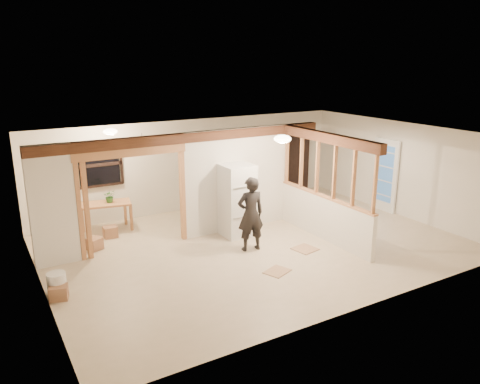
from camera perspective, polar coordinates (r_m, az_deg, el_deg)
floor at (r=10.69m, az=1.98°, el=-6.52°), size 9.00×6.50×0.01m
ceiling at (r=10.00m, az=2.12°, el=6.86°), size 9.00×6.50×0.01m
wall_back at (r=13.05m, az=-5.62°, el=3.35°), size 9.00×0.01×2.50m
wall_front at (r=7.87m, az=14.88°, el=-5.66°), size 9.00×0.01×2.50m
wall_left at (r=8.83m, az=-23.52°, el=-4.10°), size 0.01×6.50×2.50m
wall_right at (r=13.17m, az=18.84°, el=2.69°), size 0.01×6.50×2.50m
partition_left_stub at (r=10.02m, az=-21.89°, el=-1.63°), size 0.90×0.12×2.50m
partition_center at (r=11.36m, az=-0.34°, el=1.54°), size 2.80×0.12×2.50m
doorway_frame at (r=10.40m, az=-12.84°, el=-1.10°), size 2.46×0.14×2.20m
header_beam_back at (r=10.59m, az=-6.01°, el=6.64°), size 7.00×0.18×0.22m
header_beam_right at (r=10.65m, az=10.62°, el=6.51°), size 0.18×3.30×0.22m
pony_wall at (r=11.11m, az=10.13°, el=-3.10°), size 0.12×3.20×1.00m
stud_partition at (r=10.79m, az=10.42°, el=2.74°), size 0.14×3.20×1.32m
window_back at (r=12.08m, az=-16.76°, el=3.19°), size 1.12×0.10×1.10m
french_door at (r=13.43m, az=17.25°, el=1.97°), size 0.12×0.86×2.00m
ceiling_dome_main at (r=9.76m, az=5.20°, el=6.47°), size 0.36×0.36×0.16m
ceiling_dome_util at (r=11.11m, az=-15.54°, el=7.10°), size 0.32×0.32×0.14m
hanging_bulb at (r=10.64m, az=-11.81°, el=5.34°), size 0.07×0.07×0.07m
refrigerator at (r=11.02m, az=-0.35°, el=-1.03°), size 0.71×0.69×1.72m
woman at (r=10.16m, az=1.30°, el=-2.70°), size 0.65×0.48×1.66m
work_table at (r=11.85m, az=-15.93°, el=-2.95°), size 1.25×0.81×0.73m
potted_plant at (r=11.70m, az=-15.58°, el=-0.49°), size 0.34×0.31×0.31m
shop_vac at (r=10.69m, az=-22.00°, el=-6.06°), size 0.53×0.53×0.56m
bookshelf at (r=14.53m, az=6.45°, el=3.57°), size 0.99×0.33×1.98m
bucket at (r=9.09m, az=-21.41°, el=-10.40°), size 0.44×0.44×0.42m
box_util_a at (r=11.51m, az=-15.52°, el=-4.71°), size 0.32×0.27×0.27m
box_util_b at (r=10.89m, az=-17.30°, el=-6.04°), size 0.38×0.38×0.27m
box_front at (r=8.96m, az=-21.23°, el=-11.37°), size 0.37×0.33×0.25m
floor_panel_near at (r=10.56m, az=7.93°, el=-6.88°), size 0.55×0.55×0.02m
floor_panel_far at (r=9.45m, az=4.55°, el=-9.62°), size 0.60×0.54×0.02m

